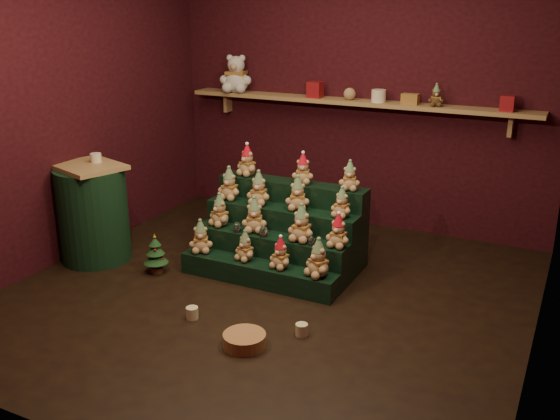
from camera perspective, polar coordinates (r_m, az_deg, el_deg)
The scene contains 40 objects.
ground at distance 5.08m, azimuth -1.26°, elevation -7.77°, with size 4.00×4.00×0.00m, color black.
back_wall at distance 6.49m, azimuth 7.28°, elevation 10.86°, with size 4.00×0.10×2.80m, color black.
front_wall at distance 3.03m, azimuth -19.89°, elevation 1.11°, with size 4.00×0.10×2.80m, color black.
left_wall at distance 5.87m, azimuth -19.61°, elevation 9.15°, with size 0.10×4.00×2.80m, color black.
back_shelf at distance 6.34m, azimuth 6.70°, elevation 9.74°, with size 3.60×0.26×0.24m.
riser_tier_front at distance 5.24m, azimuth -2.04°, elevation -5.81°, with size 1.40×0.22×0.18m, color black.
riser_tier_midfront at distance 5.38m, azimuth -0.92°, elevation -4.08°, with size 1.40×0.22×0.36m, color black.
riser_tier_midback at distance 5.53m, azimuth 0.12°, elevation -2.44°, with size 1.40×0.22×0.54m, color black.
riser_tier_back at distance 5.69m, azimuth 1.11°, elevation -0.88°, with size 1.40×0.22×0.72m, color black.
teddy_0 at distance 5.43m, azimuth -7.26°, elevation -2.40°, with size 0.20×0.18×0.29m, color tan, non-canonical shape.
teddy_1 at distance 5.23m, azimuth -3.20°, elevation -3.28°, with size 0.18×0.17×0.26m, color tan, non-canonical shape.
teddy_2 at distance 5.07m, azimuth 0.06°, elevation -3.95°, with size 0.19×0.17×0.26m, color tan, non-canonical shape.
teddy_3 at distance 4.92m, azimuth 3.53°, elevation -4.39°, with size 0.22×0.20×0.31m, color tan, non-canonical shape.
teddy_4 at distance 5.52m, azimuth -5.53°, elevation 0.01°, with size 0.21×0.19×0.29m, color tan, non-canonical shape.
teddy_5 at distance 5.35m, azimuth -2.36°, elevation -0.44°, with size 0.22×0.20×0.30m, color tan, non-canonical shape.
teddy_6 at distance 5.14m, azimuth 1.98°, elevation -1.20°, with size 0.22×0.20×0.31m, color tan, non-canonical shape.
teddy_7 at distance 5.03m, azimuth 5.36°, elevation -1.91°, with size 0.20×0.18×0.28m, color tan, non-canonical shape.
teddy_8 at distance 5.65m, azimuth -4.66°, elevation 2.43°, with size 0.21×0.19×0.30m, color tan, non-canonical shape.
teddy_9 at distance 5.49m, azimuth -1.95°, elevation 2.02°, with size 0.21×0.19×0.30m, color tan, non-canonical shape.
teddy_10 at distance 5.35m, azimuth 1.63°, elevation 1.55°, with size 0.21×0.19×0.29m, color tan, non-canonical shape.
teddy_11 at distance 5.19m, azimuth 5.68°, elevation 0.70°, with size 0.18×0.16×0.25m, color tan, non-canonical shape.
teddy_12 at distance 5.75m, azimuth -3.01°, elevation 4.56°, with size 0.20×0.18×0.29m, color tan, non-canonical shape.
teddy_13 at distance 5.50m, azimuth 2.11°, elevation 3.80°, with size 0.19×0.17×0.27m, color tan, non-canonical shape.
teddy_14 at distance 5.33m, azimuth 6.40°, elevation 3.14°, with size 0.18×0.16×0.25m, color tan, non-canonical shape.
snow_globe_a at distance 5.38m, azimuth -3.96°, elevation -1.55°, with size 0.07×0.07×0.09m.
snow_globe_b at distance 5.26m, azimuth -1.52°, elevation -1.96°, with size 0.07×0.07×0.09m.
snow_globe_c at distance 5.08m, azimuth 2.90°, elevation -2.83°, with size 0.06×0.06×0.08m.
side_table at distance 5.86m, azimuth -16.71°, elevation -0.27°, with size 0.70×0.64×0.89m.
table_ornament at distance 5.79m, azimuth -16.49°, elevation 4.61°, with size 0.10×0.10×0.08m, color beige.
mini_christmas_tree at distance 5.51m, azimuth -11.31°, elevation -3.95°, with size 0.21×0.21×0.36m.
mug_left at distance 4.75m, azimuth -8.03°, elevation -9.30°, with size 0.09×0.09×0.09m, color beige.
mug_right at distance 4.49m, azimuth 1.99°, elevation -10.88°, with size 0.09×0.09×0.09m, color beige.
wicker_basket at distance 4.37m, azimuth -3.27°, elevation -11.79°, with size 0.30×0.30×0.09m, color #A87844.
white_bear at distance 6.84m, azimuth -4.03°, elevation 12.76°, with size 0.35×0.32×0.49m, color silver, non-canonical shape.
brown_bear at distance 6.06m, azimuth 14.08°, elevation 10.13°, with size 0.15×0.13×0.20m, color #493118, non-canonical shape.
gift_tin_red_a at distance 6.45m, azimuth 3.24°, elevation 10.93°, with size 0.14×0.14×0.16m, color maroon.
gift_tin_cream at distance 6.22m, azimuth 9.01°, elevation 10.27°, with size 0.14×0.14×0.12m, color beige.
gift_tin_red_b at distance 5.97m, azimuth 20.09°, elevation 9.15°, with size 0.12×0.12×0.14m, color maroon.
shelf_plush_ball at distance 6.32m, azimuth 6.39°, elevation 10.50°, with size 0.12×0.12×0.12m, color tan.
scarf_gift_box at distance 6.13m, azimuth 11.82°, elevation 9.90°, with size 0.16×0.10×0.10m, color #C9591C.
Camera 1 is at (2.14, -4.02, 2.25)m, focal length 40.00 mm.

